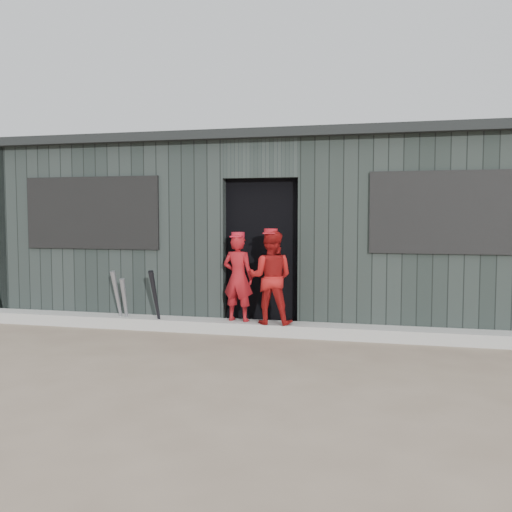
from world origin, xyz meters
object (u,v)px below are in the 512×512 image
(bat_right, at_px, (156,301))
(player_red_left, at_px, (238,278))
(bat_left, at_px, (118,299))
(dugout, at_px, (282,230))
(player_grey_back, at_px, (308,283))
(player_red_right, at_px, (271,277))
(bat_mid, at_px, (125,303))

(bat_right, height_order, player_red_left, player_red_left)
(bat_left, height_order, dugout, dugout)
(player_red_left, relative_size, player_grey_back, 0.94)
(player_red_right, height_order, dugout, dugout)
(bat_mid, xyz_separation_m, bat_right, (0.48, -0.09, 0.06))
(bat_right, relative_size, player_red_right, 0.71)
(bat_left, distance_m, player_red_left, 1.69)
(bat_right, xyz_separation_m, dugout, (1.31, 1.86, 0.88))
(bat_right, relative_size, dugout, 0.10)
(player_grey_back, bearing_deg, bat_mid, 19.55)
(player_red_right, relative_size, dugout, 0.14)
(player_red_left, relative_size, player_red_right, 0.96)
(bat_mid, xyz_separation_m, player_grey_back, (2.35, 0.75, 0.25))
(bat_right, distance_m, player_red_left, 1.12)
(bat_left, xyz_separation_m, bat_mid, (0.11, -0.01, -0.05))
(bat_mid, bearing_deg, player_red_left, 4.19)
(bat_left, height_order, player_red_right, player_red_right)
(player_red_right, distance_m, player_grey_back, 0.82)
(bat_left, bearing_deg, bat_right, -9.90)
(bat_mid, xyz_separation_m, player_red_left, (1.54, 0.11, 0.37))
(dugout, bearing_deg, bat_right, -125.09)
(player_red_left, bearing_deg, player_red_right, 177.45)
(bat_mid, bearing_deg, bat_left, 172.44)
(bat_left, relative_size, player_grey_back, 0.66)
(bat_right, bearing_deg, player_grey_back, 24.11)
(player_red_right, xyz_separation_m, player_grey_back, (0.36, 0.72, -0.14))
(bat_right, bearing_deg, bat_left, 170.10)
(bat_right, xyz_separation_m, player_red_left, (1.06, 0.20, 0.31))
(bat_left, xyz_separation_m, player_red_left, (1.65, 0.10, 0.32))
(bat_right, distance_m, dugout, 2.44)
(bat_mid, relative_size, dugout, 0.08)
(player_red_right, bearing_deg, player_grey_back, -117.64)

